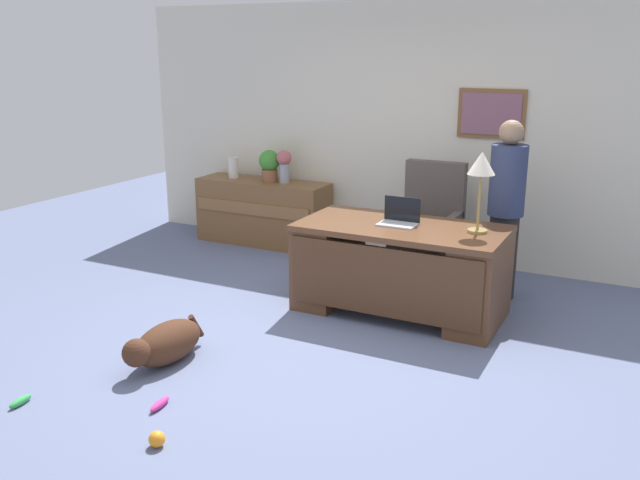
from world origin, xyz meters
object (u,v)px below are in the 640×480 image
(dog_toy_ball, at_px, (157,439))
(laptop, at_px, (400,218))
(vase_with_flowers, at_px, (284,163))
(armchair, at_px, (429,228))
(dog_toy_plush, at_px, (20,401))
(desk, at_px, (399,266))
(dog_lying, at_px, (164,344))
(desk_lamp, at_px, (481,169))
(potted_plant, at_px, (269,164))
(credenza, at_px, (263,212))
(dog_toy_bone, at_px, (160,404))
(person_standing, at_px, (506,209))
(vase_empty, at_px, (233,168))

(dog_toy_ball, bearing_deg, laptop, 80.03)
(laptop, height_order, vase_with_flowers, vase_with_flowers)
(armchair, height_order, dog_toy_plush, armchair)
(desk, relative_size, dog_lying, 2.22)
(armchair, bearing_deg, dog_toy_plush, -112.72)
(dog_lying, bearing_deg, vase_with_flowers, 103.75)
(vase_with_flowers, xyz_separation_m, dog_toy_ball, (1.40, -3.92, -0.92))
(dog_lying, relative_size, dog_toy_ball, 8.18)
(desk_lamp, bearing_deg, potted_plant, 155.42)
(credenza, relative_size, desk_lamp, 2.40)
(desk, xyz_separation_m, desk_lamp, (0.62, 0.09, 0.88))
(credenza, bearing_deg, dog_toy_bone, -68.33)
(desk, distance_m, armchair, 1.02)
(vase_with_flowers, relative_size, dog_toy_plush, 2.12)
(armchair, relative_size, person_standing, 0.71)
(dog_lying, height_order, laptop, laptop)
(desk, height_order, person_standing, person_standing)
(laptop, distance_m, vase_empty, 2.86)
(vase_empty, bearing_deg, dog_toy_plush, -75.91)
(dog_lying, xyz_separation_m, dog_toy_plush, (-0.44, -0.90, -0.13))
(laptop, xyz_separation_m, desk_lamp, (0.66, 0.04, 0.47))
(desk, xyz_separation_m, laptop, (-0.03, 0.06, 0.41))
(person_standing, height_order, vase_with_flowers, person_standing)
(person_standing, xyz_separation_m, vase_empty, (-3.29, 0.54, 0.03))
(dog_lying, relative_size, desk_lamp, 1.19)
(desk, bearing_deg, dog_lying, -124.01)
(desk, height_order, vase_with_flowers, vase_with_flowers)
(credenza, relative_size, potted_plant, 4.37)
(desk, relative_size, potted_plant, 4.83)
(person_standing, xyz_separation_m, potted_plant, (-2.79, 0.54, 0.11))
(desk, relative_size, desk_lamp, 2.65)
(vase_empty, bearing_deg, person_standing, -9.37)
(vase_with_flowers, distance_m, dog_toy_ball, 4.27)
(vase_with_flowers, bearing_deg, credenza, -179.72)
(desk_lamp, distance_m, vase_empty, 3.47)
(vase_with_flowers, bearing_deg, person_standing, -11.80)
(armchair, xyz_separation_m, dog_toy_bone, (-0.70, -3.25, -0.48))
(dog_lying, bearing_deg, potted_plant, 107.13)
(laptop, bearing_deg, dog_toy_ball, -99.97)
(armchair, relative_size, dog_toy_plush, 6.55)
(armchair, bearing_deg, dog_toy_bone, -102.08)
(potted_plant, relative_size, dog_toy_ball, 3.75)
(dog_toy_plush, bearing_deg, vase_with_flowers, 94.38)
(desk_lamp, bearing_deg, armchair, 127.30)
(potted_plant, bearing_deg, desk, -32.53)
(vase_with_flowers, height_order, dog_toy_bone, vase_with_flowers)
(desk, distance_m, dog_lying, 2.08)
(armchair, height_order, person_standing, person_standing)
(dog_lying, bearing_deg, dog_toy_plush, -116.18)
(dog_toy_ball, distance_m, dog_toy_bone, 0.45)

